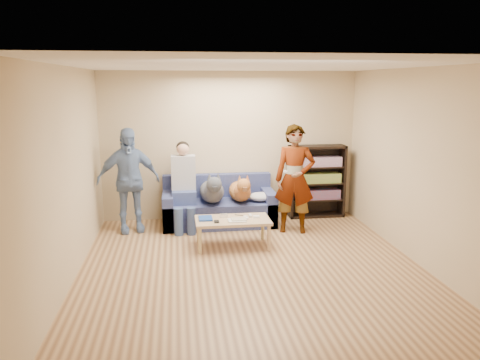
{
  "coord_description": "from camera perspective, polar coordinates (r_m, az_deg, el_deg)",
  "views": [
    {
      "loc": [
        -0.94,
        -5.68,
        2.4
      ],
      "look_at": [
        0.0,
        1.2,
        0.95
      ],
      "focal_mm": 35.0,
      "sensor_mm": 36.0,
      "label": 1
    }
  ],
  "objects": [
    {
      "name": "wall_front",
      "position": [
        3.5,
        8.31,
        -6.71
      ],
      "size": [
        4.5,
        0.0,
        4.5
      ],
      "primitive_type": "plane",
      "rotation": [
        -1.57,
        0.0,
        0.0
      ],
      "color": "tan",
      "rests_on": "ground"
    },
    {
      "name": "person_standing_right",
      "position": [
        7.57,
        6.69,
        0.11
      ],
      "size": [
        0.72,
        0.56,
        1.75
      ],
      "primitive_type": "imported",
      "rotation": [
        0.0,
        0.0,
        -0.24
      ],
      "color": "gray",
      "rests_on": "ground"
    },
    {
      "name": "wallet",
      "position": [
        6.8,
        -2.88,
        -5.08
      ],
      "size": [
        0.07,
        0.12,
        0.02
      ],
      "primitive_type": "cube",
      "color": "black",
      "rests_on": "coffee_table"
    },
    {
      "name": "wall_right",
      "position": [
        6.61,
        21.23,
        1.4
      ],
      "size": [
        0.0,
        5.0,
        5.0
      ],
      "primitive_type": "plane",
      "rotation": [
        1.57,
        0.0,
        -1.57
      ],
      "color": "tan",
      "rests_on": "ground"
    },
    {
      "name": "held_controller",
      "position": [
        7.3,
        5.59,
        1.01
      ],
      "size": [
        0.05,
        0.12,
        0.03
      ],
      "primitive_type": "cube",
      "rotation": [
        0.0,
        0.0,
        0.11
      ],
      "color": "silver",
      "rests_on": "person_standing_right"
    },
    {
      "name": "wall_back",
      "position": [
        8.31,
        -1.22,
        4.19
      ],
      "size": [
        4.5,
        0.0,
        4.5
      ],
      "primitive_type": "plane",
      "rotation": [
        1.57,
        0.0,
        0.0
      ],
      "color": "tan",
      "rests_on": "ground"
    },
    {
      "name": "wall_left",
      "position": [
        5.93,
        -20.39,
        0.35
      ],
      "size": [
        0.0,
        5.0,
        5.0
      ],
      "primitive_type": "plane",
      "rotation": [
        1.57,
        0.0,
        1.57
      ],
      "color": "tan",
      "rests_on": "ground"
    },
    {
      "name": "coffee_table",
      "position": [
        6.96,
        -0.9,
        -5.15
      ],
      "size": [
        1.1,
        0.6,
        0.42
      ],
      "color": "tan",
      "rests_on": "ground"
    },
    {
      "name": "headphone_cup_a",
      "position": [
        6.95,
        0.76,
        -4.69
      ],
      "size": [
        0.07,
        0.07,
        0.02
      ],
      "primitive_type": "cylinder",
      "color": "white",
      "rests_on": "coffee_table"
    },
    {
      "name": "ground",
      "position": [
        6.24,
        1.52,
        -10.84
      ],
      "size": [
        5.0,
        5.0,
        0.0
      ],
      "primitive_type": "plane",
      "color": "brown",
      "rests_on": "ground"
    },
    {
      "name": "controller_a",
      "position": [
        7.07,
        1.26,
        -4.35
      ],
      "size": [
        0.04,
        0.13,
        0.03
      ],
      "primitive_type": "cube",
      "color": "silver",
      "rests_on": "coffee_table"
    },
    {
      "name": "headphone_cup_b",
      "position": [
        7.02,
        0.67,
        -4.5
      ],
      "size": [
        0.07,
        0.07,
        0.02
      ],
      "primitive_type": "cylinder",
      "color": "white",
      "rests_on": "coffee_table"
    },
    {
      "name": "ceiling",
      "position": [
        5.76,
        1.67,
        13.77
      ],
      "size": [
        5.0,
        5.0,
        0.0
      ],
      "primitive_type": "plane",
      "rotation": [
        3.14,
        0.0,
        0.0
      ],
      "color": "white",
      "rests_on": "ground"
    },
    {
      "name": "camera_silver",
      "position": [
        7.04,
        -1.99,
        -4.35
      ],
      "size": [
        0.11,
        0.06,
        0.05
      ],
      "primitive_type": "cube",
      "color": "silver",
      "rests_on": "coffee_table"
    },
    {
      "name": "dog_gray",
      "position": [
        7.81,
        -3.4,
        -1.29
      ],
      "size": [
        0.41,
        1.25,
        0.59
      ],
      "color": "#494C53",
      "rests_on": "sofa"
    },
    {
      "name": "notebook_blue",
      "position": [
        6.95,
        -4.24,
        -4.68
      ],
      "size": [
        0.2,
        0.26,
        0.03
      ],
      "primitive_type": "cube",
      "color": "#1A3E93",
      "rests_on": "coffee_table"
    },
    {
      "name": "controller_b",
      "position": [
        7.01,
        2.01,
        -4.5
      ],
      "size": [
        0.09,
        0.06,
        0.03
      ],
      "primitive_type": "cube",
      "color": "white",
      "rests_on": "coffee_table"
    },
    {
      "name": "dog_tan",
      "position": [
        7.89,
        0.08,
        -1.29
      ],
      "size": [
        0.37,
        1.14,
        0.53
      ],
      "color": "#C0833A",
      "rests_on": "sofa"
    },
    {
      "name": "pen_black",
      "position": [
        7.13,
        -0.11,
        -4.3
      ],
      "size": [
        0.13,
        0.08,
        0.01
      ],
      "primitive_type": "cylinder",
      "rotation": [
        0.0,
        1.57,
        -0.52
      ],
      "color": "black",
      "rests_on": "coffee_table"
    },
    {
      "name": "papers",
      "position": [
        6.85,
        -0.38,
        -4.94
      ],
      "size": [
        0.26,
        0.2,
        0.02
      ],
      "primitive_type": "cube",
      "color": "silver",
      "rests_on": "coffee_table"
    },
    {
      "name": "person_standing_left",
      "position": [
        7.76,
        -13.45,
        -0.04
      ],
      "size": [
        1.07,
        0.63,
        1.71
      ],
      "primitive_type": "imported",
      "rotation": [
        0.0,
        0.0,
        0.23
      ],
      "color": "#728EB7",
      "rests_on": "ground"
    },
    {
      "name": "person_seated",
      "position": [
        7.82,
        -6.88,
        -0.3
      ],
      "size": [
        0.4,
        0.73,
        1.47
      ],
      "color": "#3C4684",
      "rests_on": "sofa"
    },
    {
      "name": "pen_orange",
      "position": [
        6.79,
        -0.9,
        -5.14
      ],
      "size": [
        0.13,
        0.06,
        0.01
      ],
      "primitive_type": "cylinder",
      "rotation": [
        0.0,
        1.57,
        0.35
      ],
      "color": "orange",
      "rests_on": "coffee_table"
    },
    {
      "name": "bookshelf",
      "position": [
        8.56,
        9.29,
        0.05
      ],
      "size": [
        1.0,
        0.34,
        1.3
      ],
      "color": "black",
      "rests_on": "ground"
    },
    {
      "name": "sofa",
      "position": [
        8.09,
        -2.62,
        -3.4
      ],
      "size": [
        1.9,
        0.85,
        0.82
      ],
      "color": "#515B93",
      "rests_on": "ground"
    },
    {
      "name": "magazine",
      "position": [
        6.87,
        -0.15,
        -4.78
      ],
      "size": [
        0.22,
        0.17,
        0.01
      ],
      "primitive_type": "cube",
      "color": "#B4A890",
      "rests_on": "coffee_table"
    },
    {
      "name": "blanket",
      "position": [
        7.96,
        2.51,
        -2.04
      ],
      "size": [
        0.41,
        0.35,
        0.14
      ],
      "primitive_type": "ellipsoid",
      "color": "#B9B8BE",
      "rests_on": "sofa"
    }
  ]
}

